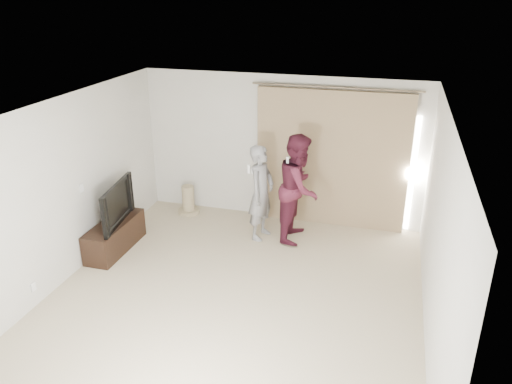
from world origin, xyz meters
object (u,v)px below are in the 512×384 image
tv (111,204)px  person_man (261,193)px  tv_console (115,236)px  person_woman (299,188)px

tv → person_man: (2.15, 1.08, -0.00)m
tv_console → tv: 0.57m
tv_console → tv: tv is taller
tv_console → tv: (0.00, 0.00, 0.57)m
tv → person_woman: bearing=-74.4°
person_man → person_woman: person_woman is taller
person_woman → tv: bearing=-155.9°
tv_console → person_man: 2.47m
tv_console → tv: bearing=0.0°
tv → person_woman: person_woman is taller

